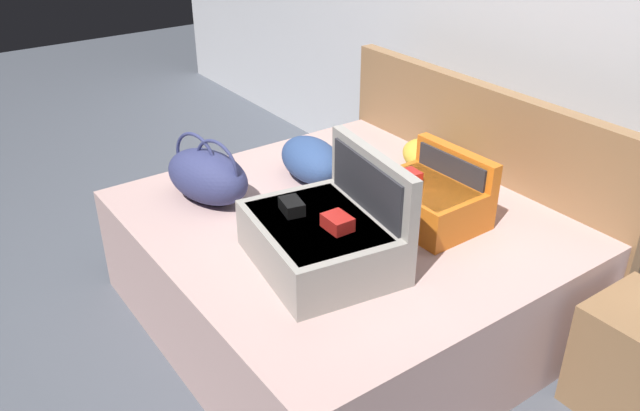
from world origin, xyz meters
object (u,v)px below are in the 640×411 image
Objects in this scene: pillow_near_headboard at (311,160)px; hard_case_large at (324,235)px; hard_case_medium at (430,198)px; pillow_center_head at (431,158)px; bed at (342,267)px; duffel_bag at (207,176)px.

hard_case_large is at bearing -30.99° from pillow_near_headboard.
pillow_center_head is (-0.35, 0.35, -0.03)m from hard_case_medium.
bed is 0.76m from duffel_bag.
hard_case_medium reaches higher than pillow_near_headboard.
pillow_near_headboard is at bearing -119.13° from pillow_center_head.
duffel_bag is 1.13m from pillow_center_head.
bed is at bearing -15.48° from pillow_near_headboard.
hard_case_large is 1.30× the size of duffel_bag.
duffel_bag is at bearing -161.17° from hard_case_large.
bed is 0.55m from hard_case_large.
hard_case_large is at bearing 9.79° from duffel_bag.
hard_case_medium is (-0.01, 0.58, -0.02)m from hard_case_large.
duffel_bag is at bearing -99.70° from pillow_near_headboard.
pillow_near_headboard is at bearing 80.30° from duffel_bag.
hard_case_medium is (0.24, 0.30, 0.38)m from bed.
hard_case_large is 0.58m from hard_case_medium.
hard_case_medium is at bearing -44.70° from pillow_center_head.
pillow_near_headboard is at bearing -164.83° from hard_case_medium.
hard_case_medium reaches higher than pillow_center_head.
bed is at bearing 39.60° from duffel_bag.
hard_case_medium is 1.22× the size of pillow_center_head.
bed is at bearing -129.86° from hard_case_medium.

